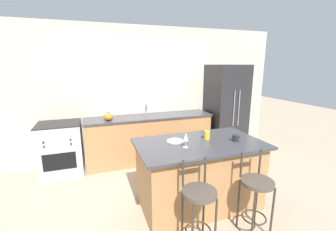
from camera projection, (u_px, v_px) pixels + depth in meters
name	position (u px, v px, depth m)	size (l,w,h in m)	color
ground_plane	(155.00, 166.00, 4.39)	(18.00, 18.00, 0.00)	tan
wall_back	(145.00, 93.00, 4.70)	(6.00, 0.07, 2.70)	beige
back_counter	(150.00, 138.00, 4.62)	(2.52, 0.66, 0.94)	#A87547
sink_faucet	(147.00, 107.00, 4.66)	(0.02, 0.13, 0.22)	#ADAFB5
kitchen_island	(199.00, 173.00, 3.13)	(1.71, 0.99, 0.92)	#A87547
refrigerator	(225.00, 109.00, 4.97)	(0.73, 0.79, 1.94)	#232326
oven_range	(61.00, 148.00, 4.05)	(0.72, 0.67, 0.93)	#ADAFB5
bar_stool_near	(199.00, 201.00, 2.36)	(0.37, 0.37, 0.98)	#332D28
bar_stool_far	(256.00, 190.00, 2.56)	(0.37, 0.37, 0.98)	#332D28
dinner_plate	(175.00, 141.00, 3.06)	(0.23, 0.23, 0.02)	beige
wine_glass	(186.00, 137.00, 2.82)	(0.07, 0.07, 0.19)	white
coffee_mug	(235.00, 138.00, 3.08)	(0.11, 0.08, 0.09)	#232326
tumbler_cup	(207.00, 135.00, 3.15)	(0.08, 0.08, 0.12)	gold
pumpkin_decoration	(108.00, 117.00, 4.12)	(0.17, 0.17, 0.16)	orange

